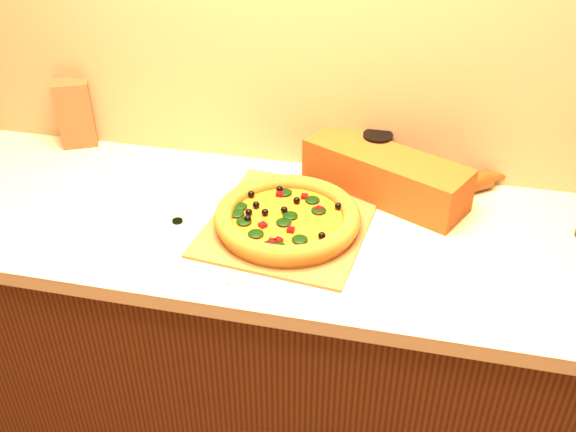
# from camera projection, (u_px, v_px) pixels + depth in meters

# --- Properties ---
(cabinet) EXTENTS (2.80, 0.65, 0.86)m
(cabinet) POSITION_uv_depth(u_px,v_px,m) (281.00, 352.00, 1.93)
(cabinet) COLOR #401C0D
(cabinet) RESTS_ON ground
(countertop) EXTENTS (2.84, 0.68, 0.04)m
(countertop) POSITION_uv_depth(u_px,v_px,m) (280.00, 229.00, 1.67)
(countertop) COLOR beige
(countertop) RESTS_ON cabinet
(pizza_peel) EXTENTS (0.44, 0.62, 0.01)m
(pizza_peel) POSITION_uv_depth(u_px,v_px,m) (291.00, 219.00, 1.67)
(pizza_peel) COLOR brown
(pizza_peel) RESTS_ON countertop
(pizza) EXTENTS (0.37, 0.37, 0.05)m
(pizza) POSITION_uv_depth(u_px,v_px,m) (288.00, 218.00, 1.62)
(pizza) COLOR #B6732D
(pizza) RESTS_ON pizza_peel
(bottle_cap) EXTENTS (0.04, 0.04, 0.01)m
(bottle_cap) POSITION_uv_depth(u_px,v_px,m) (177.00, 221.00, 1.67)
(bottle_cap) COLOR black
(bottle_cap) RESTS_ON countertop
(rolling_pin) EXTENTS (0.32, 0.24, 0.05)m
(rolling_pin) POSITION_uv_depth(u_px,v_px,m) (450.00, 189.00, 1.76)
(rolling_pin) COLOR #5F3210
(rolling_pin) RESTS_ON countertop
(bread_bag) EXTENTS (0.48, 0.33, 0.13)m
(bread_bag) POSITION_uv_depth(u_px,v_px,m) (385.00, 175.00, 1.75)
(bread_bag) COLOR maroon
(bread_bag) RESTS_ON countertop
(paper_bag) EXTENTS (0.13, 0.12, 0.21)m
(paper_bag) POSITION_uv_depth(u_px,v_px,m) (76.00, 113.00, 1.98)
(paper_bag) COLOR brown
(paper_bag) RESTS_ON countertop
(dark_jar) EXTENTS (0.08, 0.08, 0.13)m
(dark_jar) POSITION_uv_depth(u_px,v_px,m) (376.00, 155.00, 1.83)
(dark_jar) COLOR black
(dark_jar) RESTS_ON countertop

